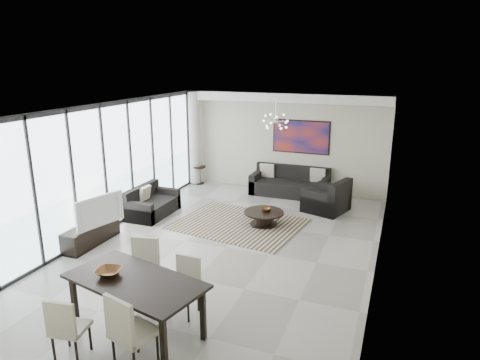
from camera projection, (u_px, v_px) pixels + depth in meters
The scene contains 20 objects.
room_shell at pixel (247, 184), 8.43m from camera, with size 6.00×9.00×2.90m.
window_wall at pixel (108, 168), 9.57m from camera, with size 0.37×8.95×2.90m.
soffit at pixel (284, 98), 12.09m from camera, with size 5.98×0.40×0.26m, color white.
painting at pixel (301, 137), 12.38m from camera, with size 1.68×0.04×0.98m, color #B53119.
chandelier at pixel (276, 121), 10.49m from camera, with size 0.66×0.66×0.71m.
rug at pixel (239, 224), 10.27m from camera, with size 2.90×2.23×0.01m, color black.
coffee_table at pixel (264, 217), 10.19m from camera, with size 0.95×0.95×0.33m.
bowl_coffee at pixel (266, 209), 10.18m from camera, with size 0.24×0.24×0.07m, color brown.
sofa_main at pixel (290, 185), 12.46m from camera, with size 2.22×0.91×0.81m.
loveseat at pixel (151, 205), 10.84m from camera, with size 0.82×1.46×0.73m.
armchair at pixel (328, 200), 11.08m from camera, with size 1.23×1.26×0.85m.
side_table at pixel (199, 172), 13.52m from camera, with size 0.41×0.41×0.57m.
tv_console at pixel (91, 234), 9.12m from camera, with size 0.40×1.43×0.45m, color black.
television at pixel (97, 210), 8.96m from camera, with size 1.14×0.15×0.66m, color gray.
dining_table at pixel (135, 285), 6.02m from camera, with size 2.19×1.43×0.84m.
dining_chair_sw at pixel (66, 325), 5.49m from camera, with size 0.48×0.48×0.91m.
dining_chair_se at pixel (127, 328), 5.27m from camera, with size 0.60×0.60×1.07m.
dining_chair_nw at pixel (144, 264), 6.99m from camera, with size 0.56×0.56×1.02m.
dining_chair_ne at pixel (186, 281), 6.59m from camera, with size 0.42×0.42×0.91m.
bowl_dining at pixel (109, 272), 6.12m from camera, with size 0.36×0.36×0.09m, color brown.
Camera 1 is at (3.24, -7.60, 3.82)m, focal length 32.00 mm.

